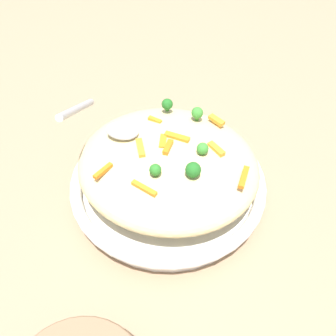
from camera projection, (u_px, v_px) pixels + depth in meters
ground_plane at (168, 193)px, 0.71m from camera, size 2.40×2.40×0.00m
serving_bowl at (168, 185)px, 0.69m from camera, size 0.34×0.34×0.05m
pasta_mound at (168, 165)px, 0.65m from camera, size 0.31×0.28×0.07m
carrot_piece_0 at (163, 141)px, 0.63m from camera, size 0.02×0.03×0.01m
carrot_piece_1 at (169, 148)px, 0.62m from camera, size 0.01×0.03×0.01m
carrot_piece_2 at (103, 171)px, 0.60m from camera, size 0.02×0.04×0.01m
carrot_piece_3 at (177, 137)px, 0.64m from camera, size 0.04×0.01×0.01m
carrot_piece_4 at (140, 148)px, 0.62m from camera, size 0.03×0.04×0.01m
carrot_piece_5 at (217, 120)px, 0.68m from camera, size 0.03×0.02×0.01m
carrot_piece_6 at (144, 188)px, 0.57m from camera, size 0.04×0.02×0.01m
carrot_piece_7 at (244, 177)px, 0.59m from camera, size 0.01×0.04×0.01m
carrot_piece_8 at (216, 149)px, 0.63m from camera, size 0.03×0.03×0.01m
carrot_piece_9 at (155, 120)px, 0.68m from camera, size 0.03×0.01×0.01m
broccoli_floret_0 at (193, 170)px, 0.58m from camera, size 0.02×0.02×0.03m
broccoli_floret_1 at (197, 113)px, 0.67m from camera, size 0.02×0.02×0.03m
broccoli_floret_2 at (203, 149)px, 0.61m from camera, size 0.02×0.02×0.02m
broccoli_floret_3 at (167, 104)px, 0.69m from camera, size 0.02×0.02×0.02m
broccoli_floret_4 at (155, 170)px, 0.58m from camera, size 0.02×0.02×0.02m
serving_spoon at (106, 123)px, 0.64m from camera, size 0.12×0.14×0.09m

